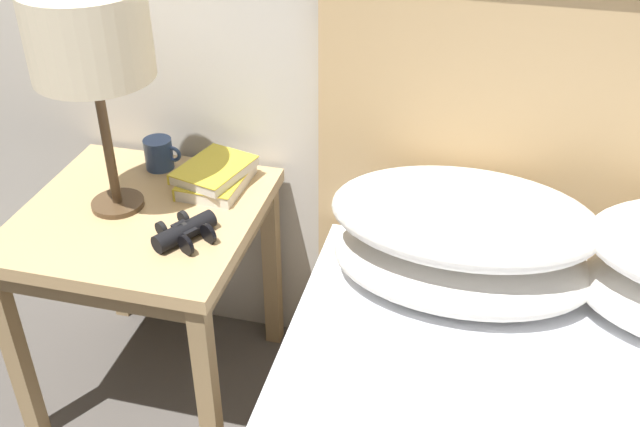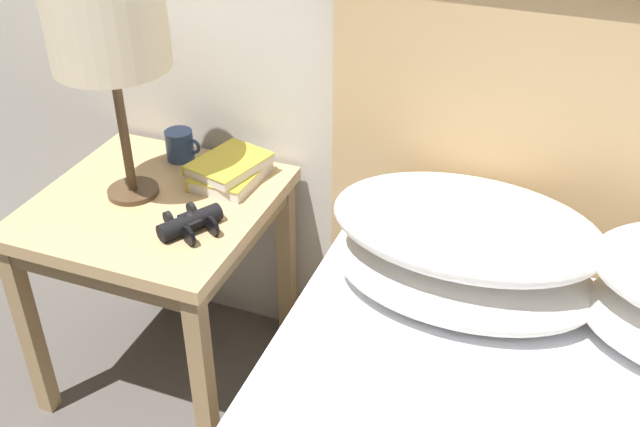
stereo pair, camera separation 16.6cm
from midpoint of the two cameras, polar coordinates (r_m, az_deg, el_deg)
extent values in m
cube|color=tan|center=(1.94, -10.25, 0.53)|extent=(0.58, 0.58, 0.04)
cube|color=#917650|center=(1.96, -10.13, -0.53)|extent=(0.55, 0.55, 0.05)
cube|color=#A4865B|center=(2.08, -19.12, -8.57)|extent=(0.04, 0.04, 0.56)
cube|color=#A4865B|center=(1.85, -6.31, -12.83)|extent=(0.04, 0.04, 0.56)
cube|color=#A4865B|center=(2.39, -11.84, -1.18)|extent=(0.04, 0.04, 0.56)
cube|color=#A4865B|center=(2.19, -0.39, -3.91)|extent=(0.04, 0.04, 0.56)
cube|color=white|center=(1.71, 21.41, -10.24)|extent=(1.21, 0.28, 0.01)
cube|color=tan|center=(1.94, 22.45, -1.47)|extent=(1.32, 0.06, 1.16)
ellipsoid|color=silver|center=(1.75, 13.52, -4.54)|extent=(0.60, 0.36, 0.15)
ellipsoid|color=silver|center=(1.68, 13.82, -1.04)|extent=(0.60, 0.36, 0.15)
cylinder|color=#4C3823|center=(1.96, -11.72, 1.61)|extent=(0.13, 0.13, 0.01)
cylinder|color=#4C3823|center=(1.87, -12.31, 6.13)|extent=(0.02, 0.02, 0.33)
cylinder|color=beige|center=(1.77, -13.34, 13.78)|extent=(0.28, 0.28, 0.20)
cube|color=silver|center=(1.97, -4.39, 2.86)|extent=(0.16, 0.20, 0.03)
cube|color=gold|center=(1.96, -4.41, 3.30)|extent=(0.16, 0.21, 0.00)
cube|color=gold|center=(2.01, -6.27, 3.28)|extent=(0.02, 0.20, 0.03)
cube|color=silver|center=(1.96, -4.52, 3.67)|extent=(0.19, 0.22, 0.02)
cube|color=gold|center=(1.95, -4.54, 4.02)|extent=(0.19, 0.23, 0.00)
cube|color=gold|center=(2.00, -6.11, 4.26)|extent=(0.06, 0.19, 0.03)
cylinder|color=black|center=(1.77, -8.14, -1.12)|extent=(0.09, 0.10, 0.04)
cylinder|color=black|center=(1.73, -7.31, -1.82)|extent=(0.05, 0.03, 0.05)
cylinder|color=black|center=(1.80, -8.93, -0.46)|extent=(0.04, 0.03, 0.04)
cylinder|color=black|center=(1.80, -6.41, -0.41)|extent=(0.09, 0.10, 0.04)
cylinder|color=black|center=(1.76, -5.56, -1.08)|extent=(0.05, 0.03, 0.05)
cylinder|color=black|center=(1.83, -7.22, 0.23)|extent=(0.04, 0.03, 0.04)
cube|color=black|center=(1.78, -7.28, -0.56)|extent=(0.07, 0.06, 0.01)
cylinder|color=black|center=(1.78, -7.29, -0.44)|extent=(0.02, 0.02, 0.02)
cylinder|color=#334C84|center=(2.08, -8.42, 5.11)|extent=(0.08, 0.08, 0.08)
torus|color=#334C84|center=(2.06, -7.40, 5.03)|extent=(0.05, 0.01, 0.05)
camera|label=1|loc=(0.08, -87.14, 1.87)|focal=42.00mm
camera|label=2|loc=(0.08, 92.86, -1.87)|focal=42.00mm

